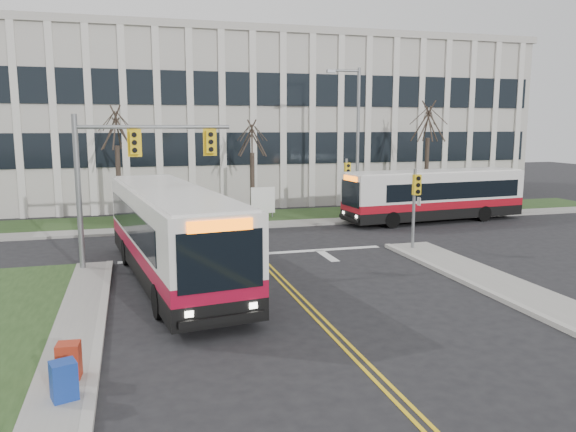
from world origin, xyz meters
The scene contains 17 objects.
ground centered at (0.00, 0.00, 0.00)m, with size 120.00×120.00×0.00m, color black.
sidewalk_west centered at (-7.00, -5.00, 0.07)m, with size 1.20×26.00×0.14m, color #9E9B93.
sidewalk_cross centered at (5.00, 15.20, 0.07)m, with size 44.00×1.60×0.14m, color #9E9B93.
building_lawn centered at (5.00, 18.00, 0.06)m, with size 44.00×5.00×0.12m, color #26401B.
office_building centered at (5.00, 30.00, 6.00)m, with size 40.00×16.00×12.00m, color #B9B5AB.
mast_arm_signal centered at (-5.62, 7.16, 4.26)m, with size 6.11×0.38×6.20m.
signal_pole_near centered at (7.20, 6.90, 2.50)m, with size 0.34×0.39×3.80m.
signal_pole_far centered at (7.20, 15.40, 2.50)m, with size 0.34×0.39×3.80m.
streetlight centered at (8.03, 16.20, 5.19)m, with size 2.15×0.25×9.20m.
directory_sign centered at (2.50, 17.50, 1.17)m, with size 1.50×0.12×2.00m.
tree_left centered at (-6.00, 18.00, 5.51)m, with size 1.80×1.80×7.70m.
tree_mid centered at (2.00, 18.20, 4.88)m, with size 1.80×1.80×6.82m.
tree_right centered at (14.00, 18.00, 5.91)m, with size 1.80×1.80×8.25m.
bus_main centered at (-3.93, 4.80, 1.70)m, with size 2.76×12.73×3.39m, color silver, non-canonical shape.
bus_cross centered at (12.33, 14.00, 1.51)m, with size 2.46×11.35×3.03m, color silver, non-canonical shape.
newspaper_box_blue centered at (-6.80, -4.29, 0.47)m, with size 0.50×0.45×0.95m, color navy.
newspaper_box_red centered at (-6.80, -3.26, 0.47)m, with size 0.50×0.45×0.95m, color #A12814.
Camera 1 is at (-5.27, -16.04, 5.75)m, focal length 35.00 mm.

